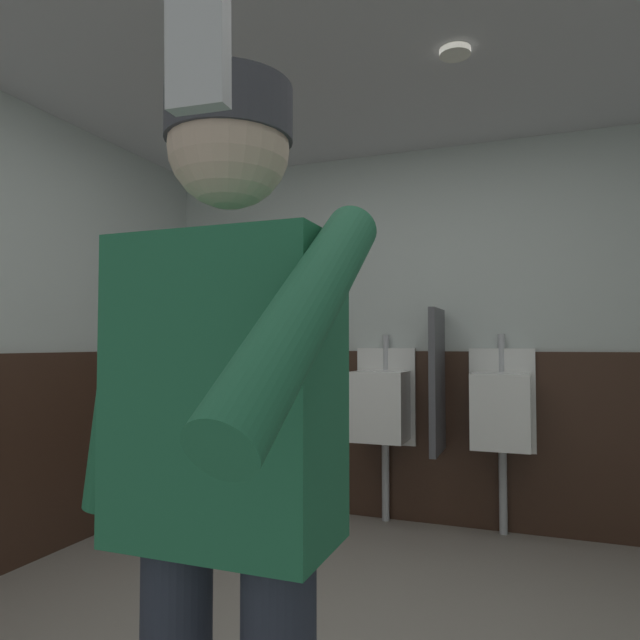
{
  "coord_description": "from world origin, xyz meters",
  "views": [
    {
      "loc": [
        0.63,
        -1.85,
        1.18
      ],
      "look_at": [
        0.04,
        -0.29,
        1.25
      ],
      "focal_mm": 31.75,
      "sensor_mm": 36.0,
      "label": 1
    }
  ],
  "objects_px": {
    "urinal_left": "(382,405)",
    "person": "(225,438)",
    "cell_phone": "(198,52)",
    "trash_bin": "(179,471)",
    "urinal_middle": "(501,410)"
  },
  "relations": [
    {
      "from": "person",
      "to": "trash_bin",
      "type": "xyz_separation_m",
      "value": [
        -1.72,
        2.34,
        -0.69
      ]
    },
    {
      "from": "urinal_middle",
      "to": "person",
      "type": "distance_m",
      "value": 2.72
    },
    {
      "from": "urinal_left",
      "to": "cell_phone",
      "type": "bearing_deg",
      "value": -78.44
    },
    {
      "from": "urinal_left",
      "to": "person",
      "type": "bearing_deg",
      "value": -81.72
    },
    {
      "from": "urinal_middle",
      "to": "cell_phone",
      "type": "xyz_separation_m",
      "value": [
        -0.1,
        -3.19,
        0.68
      ]
    },
    {
      "from": "urinal_left",
      "to": "trash_bin",
      "type": "height_order",
      "value": "urinal_left"
    },
    {
      "from": "person",
      "to": "trash_bin",
      "type": "bearing_deg",
      "value": 126.31
    },
    {
      "from": "urinal_middle",
      "to": "cell_phone",
      "type": "bearing_deg",
      "value": -91.74
    },
    {
      "from": "urinal_middle",
      "to": "trash_bin",
      "type": "relative_size",
      "value": 1.99
    },
    {
      "from": "person",
      "to": "trash_bin",
      "type": "height_order",
      "value": "person"
    },
    {
      "from": "person",
      "to": "cell_phone",
      "type": "xyz_separation_m",
      "value": [
        0.26,
        -0.5,
        0.46
      ]
    },
    {
      "from": "urinal_left",
      "to": "urinal_middle",
      "type": "relative_size",
      "value": 1.0
    },
    {
      "from": "cell_phone",
      "to": "trash_bin",
      "type": "xyz_separation_m",
      "value": [
        -1.98,
        2.84,
        -1.14
      ]
    },
    {
      "from": "urinal_middle",
      "to": "urinal_left",
      "type": "bearing_deg",
      "value": 180.0
    },
    {
      "from": "person",
      "to": "cell_phone",
      "type": "relative_size",
      "value": 15.31
    }
  ]
}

